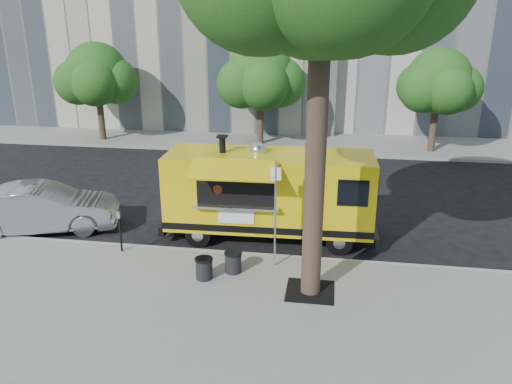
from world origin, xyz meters
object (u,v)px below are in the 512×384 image
far_tree_b (260,75)px  sign_post (275,208)px  far_tree_a (97,74)px  trash_bin_right (204,268)px  parking_meter (120,225)px  trash_bin_left (233,261)px  far_tree_c (439,81)px  food_truck (268,193)px  sedan (42,208)px

far_tree_b → sign_post: bearing=-79.9°
far_tree_a → sign_post: far_tree_a is taller
far_tree_a → trash_bin_right: size_ratio=9.32×
parking_meter → trash_bin_right: size_ratio=2.32×
trash_bin_left → trash_bin_right: (-0.68, -0.47, -0.00)m
sign_post → trash_bin_right: (-1.74, -1.01, -1.39)m
far_tree_a → far_tree_c: bearing=0.3°
far_tree_a → far_tree_b: far_tree_b is taller
sign_post → food_truck: food_truck is taller
parking_meter → sedan: (-3.26, 1.35, -0.20)m
far_tree_c → parking_meter: far_tree_c is taller
far_tree_b → sign_post: 14.61m
far_tree_a → far_tree_c: (18.00, 0.10, -0.06)m
parking_meter → trash_bin_left: bearing=-12.1°
parking_meter → food_truck: bearing=25.2°
far_tree_b → trash_bin_left: size_ratio=9.57×
far_tree_c → food_truck: size_ratio=0.78×
far_tree_c → trash_bin_right: (-8.19, -14.96, -3.26)m
far_tree_b → trash_bin_left: far_tree_b is taller
far_tree_a → far_tree_c: 18.00m
far_tree_c → parking_meter: 17.82m
far_tree_c → trash_bin_left: size_ratio=9.06×
far_tree_b → sign_post: size_ratio=1.83×
far_tree_b → far_tree_c: size_ratio=1.06×
far_tree_a → food_truck: far_tree_a is taller
far_tree_a → trash_bin_left: (10.49, -14.40, -3.32)m
food_truck → trash_bin_right: 3.55m
far_tree_a → sedan: bearing=-73.1°
sign_post → food_truck: size_ratio=0.45×
far_tree_a → trash_bin_left: size_ratio=9.31×
sign_post → sedan: sign_post is taller
far_tree_a → parking_meter: 15.59m
far_tree_b → trash_bin_right: bearing=-87.0°
food_truck → sedan: (-7.34, -0.57, -0.75)m
far_tree_a → far_tree_b: bearing=2.5°
far_tree_c → sedan: 19.13m
far_tree_b → parking_meter: far_tree_b is taller
sedan → trash_bin_left: bearing=-125.8°
far_tree_b → parking_meter: 14.48m
sign_post → far_tree_a: bearing=129.8°
far_tree_b → trash_bin_right: (0.81, -15.26, -3.38)m
far_tree_a → sign_post: bearing=-50.2°
far_tree_c → sedan: far_tree_c is taller
far_tree_b → food_truck: size_ratio=0.82×
far_tree_c → trash_bin_left: (-7.51, -14.50, -3.26)m
sign_post → sedan: (-7.81, 1.55, -1.07)m
sign_post → sedan: size_ratio=0.63×
far_tree_b → trash_bin_left: 15.25m
far_tree_a → trash_bin_left: bearing=-53.9°
trash_bin_left → food_truck: bearing=77.7°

